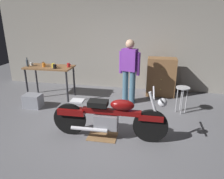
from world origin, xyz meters
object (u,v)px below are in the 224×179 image
(mug_brown_stoneware, at_px, (43,64))
(mug_black_matte, at_px, (55,67))
(person_standing, at_px, (129,69))
(shop_stool, at_px, (182,93))
(storage_bin, at_px, (33,101))
(mug_yellow_tall, at_px, (53,65))
(mug_orange_travel, at_px, (44,65))
(mug_white_ceramic, at_px, (32,64))
(mug_red_diner, at_px, (69,65))
(bottle, at_px, (27,63))
(motorcycle, at_px, (110,116))
(wooden_dresser, at_px, (161,77))

(mug_brown_stoneware, height_order, mug_black_matte, mug_black_matte)
(person_standing, distance_m, mug_brown_stoneware, 2.41)
(shop_stool, xyz_separation_m, storage_bin, (-3.67, -0.40, -0.33))
(shop_stool, relative_size, mug_yellow_tall, 5.19)
(mug_orange_travel, height_order, mug_white_ceramic, mug_orange_travel)
(storage_bin, bearing_deg, mug_red_diner, 47.17)
(storage_bin, height_order, mug_orange_travel, mug_orange_travel)
(mug_brown_stoneware, xyz_separation_m, bottle, (-0.37, -0.17, 0.04))
(person_standing, bearing_deg, mug_black_matte, 23.22)
(person_standing, distance_m, mug_white_ceramic, 2.73)
(mug_yellow_tall, bearing_deg, mug_white_ceramic, 171.18)
(mug_brown_stoneware, distance_m, mug_yellow_tall, 0.41)
(shop_stool, xyz_separation_m, mug_black_matte, (-3.25, 0.14, 0.46))
(mug_brown_stoneware, relative_size, mug_black_matte, 0.88)
(motorcycle, distance_m, storage_bin, 2.45)
(motorcycle, relative_size, storage_bin, 4.98)
(wooden_dresser, height_order, mug_yellow_tall, wooden_dresser)
(bottle, bearing_deg, mug_white_ceramic, 68.65)
(person_standing, distance_m, shop_stool, 1.43)
(person_standing, bearing_deg, shop_stool, -179.50)
(wooden_dresser, bearing_deg, bottle, -166.46)
(mug_black_matte, bearing_deg, person_standing, 6.88)
(shop_stool, xyz_separation_m, mug_orange_travel, (-3.63, 0.27, 0.45))
(shop_stool, distance_m, mug_orange_travel, 3.67)
(mug_yellow_tall, relative_size, mug_white_ceramic, 1.18)
(shop_stool, height_order, mug_white_ceramic, mug_white_ceramic)
(mug_yellow_tall, distance_m, bottle, 0.75)
(person_standing, bearing_deg, mug_white_ceramic, 16.77)
(mug_brown_stoneware, height_order, mug_white_ceramic, mug_brown_stoneware)
(wooden_dresser, height_order, mug_black_matte, wooden_dresser)
(storage_bin, height_order, bottle, bottle)
(mug_orange_travel, bearing_deg, mug_brown_stoneware, 124.65)
(person_standing, relative_size, mug_white_ceramic, 15.99)
(motorcycle, xyz_separation_m, mug_yellow_tall, (-1.88, 1.68, 0.51))
(shop_stool, bearing_deg, mug_yellow_tall, 175.84)
(wooden_dresser, height_order, mug_brown_stoneware, wooden_dresser)
(shop_stool, bearing_deg, mug_orange_travel, 175.82)
(bottle, bearing_deg, shop_stool, -3.19)
(motorcycle, distance_m, mug_white_ceramic, 3.18)
(wooden_dresser, bearing_deg, mug_yellow_tall, -163.36)
(motorcycle, distance_m, mug_red_diner, 2.39)
(person_standing, xyz_separation_m, mug_orange_travel, (-2.32, -0.11, 0.03))
(storage_bin, xyz_separation_m, mug_orange_travel, (0.04, 0.67, 0.78))
(shop_stool, xyz_separation_m, mug_yellow_tall, (-3.34, 0.24, 0.46))
(motorcycle, height_order, bottle, bottle)
(person_standing, height_order, bottle, person_standing)
(storage_bin, distance_m, mug_yellow_tall, 1.07)
(mug_brown_stoneware, bearing_deg, mug_orange_travel, -55.35)
(motorcycle, relative_size, mug_brown_stoneware, 19.96)
(mug_white_ceramic, bearing_deg, mug_brown_stoneware, 8.47)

